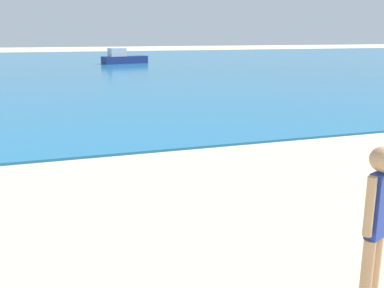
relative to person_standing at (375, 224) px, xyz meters
name	(u,v)px	position (x,y,z in m)	size (l,w,h in m)	color
water	(64,65)	(-0.63, 36.38, -0.90)	(160.00, 60.00, 0.06)	#1E6B9E
person_standing	(375,224)	(0.00, 0.00, 0.00)	(0.36, 0.22, 1.64)	tan
boat_far	(123,58)	(4.45, 36.49, -0.41)	(4.16, 2.27, 1.35)	navy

